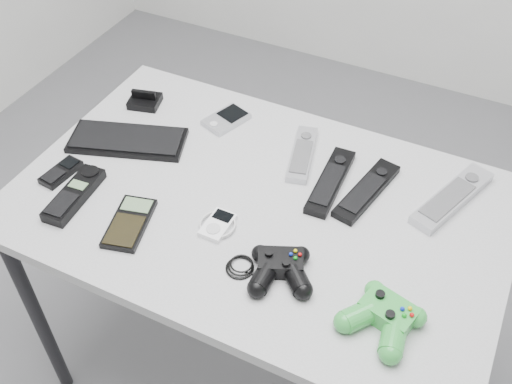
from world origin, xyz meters
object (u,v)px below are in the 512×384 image
at_px(pda_keyboard, 127,140).
at_px(controller_black, 280,267).
at_px(remote_silver_b, 452,197).
at_px(remote_black_b, 367,190).
at_px(pda, 226,119).
at_px(desk, 259,221).
at_px(controller_green, 384,316).
at_px(remote_black_a, 331,181).
at_px(calculator, 129,223).
at_px(mobile_phone, 61,172).
at_px(cordless_handset, 74,194).
at_px(mp3_player, 218,225).
at_px(remote_silver_a, 302,154).

bearing_deg(pda_keyboard, controller_black, -40.98).
bearing_deg(remote_silver_b, remote_black_b, -140.81).
height_order(pda, remote_silver_b, remote_silver_b).
height_order(desk, controller_green, controller_green).
xyz_separation_m(remote_black_a, calculator, (-0.34, -0.31, -0.00)).
height_order(remote_black_b, mobile_phone, remote_black_b).
relative_size(mobile_phone, cordless_handset, 0.58).
distance_m(pda_keyboard, mobile_phone, 0.18).
bearing_deg(mp3_player, controller_green, -10.31).
height_order(calculator, controller_black, controller_black).
distance_m(desk, controller_black, 0.22).
bearing_deg(remote_black_b, remote_silver_a, 175.23).
relative_size(remote_silver_b, controller_green, 1.69).
bearing_deg(mp3_player, mobile_phone, -176.97).
distance_m(remote_black_a, cordless_handset, 0.58).
distance_m(mobile_phone, calculator, 0.24).
bearing_deg(controller_green, remote_silver_a, 145.72).
bearing_deg(calculator, pda_keyboard, 111.43).
xyz_separation_m(desk, remote_silver_a, (0.03, 0.18, 0.07)).
distance_m(remote_silver_a, remote_black_b, 0.19).
height_order(pda, remote_black_b, remote_black_b).
xyz_separation_m(pda_keyboard, cordless_handset, (0.01, -0.22, 0.01)).
bearing_deg(desk, pda, 132.12).
xyz_separation_m(pda, remote_silver_b, (0.59, -0.03, 0.00)).
relative_size(remote_black_a, mp3_player, 2.65).
distance_m(mp3_player, controller_green, 0.40).
relative_size(desk, pda_keyboard, 3.85).
bearing_deg(remote_silver_a, controller_green, -63.12).
distance_m(pda_keyboard, pda, 0.26).
distance_m(pda_keyboard, remote_black_a, 0.51).
bearing_deg(pda_keyboard, controller_green, -36.24).
bearing_deg(calculator, remote_silver_b, 17.85).
bearing_deg(controller_black, mp3_player, 138.44).
relative_size(mobile_phone, mp3_player, 1.21).
height_order(mobile_phone, controller_black, controller_black).
height_order(remote_black_a, controller_green, controller_green).
bearing_deg(mp3_player, remote_black_a, 54.45).
bearing_deg(mp3_player, controller_black, -17.28).
height_order(cordless_handset, controller_green, controller_green).
distance_m(pda_keyboard, remote_silver_a, 0.43).
xyz_separation_m(pda, remote_black_a, (0.33, -0.10, 0.00)).
relative_size(remote_black_b, mobile_phone, 2.15).
bearing_deg(controller_green, pda_keyboard, 177.57).
xyz_separation_m(pda_keyboard, mobile_phone, (-0.07, -0.17, -0.00)).
bearing_deg(controller_green, cordless_handset, -165.98).
xyz_separation_m(remote_black_b, calculator, (-0.43, -0.32, -0.00)).
distance_m(remote_silver_b, controller_black, 0.44).
distance_m(desk, pda, 0.31).
bearing_deg(calculator, mp3_player, 10.35).
relative_size(pda, cordless_handset, 0.64).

